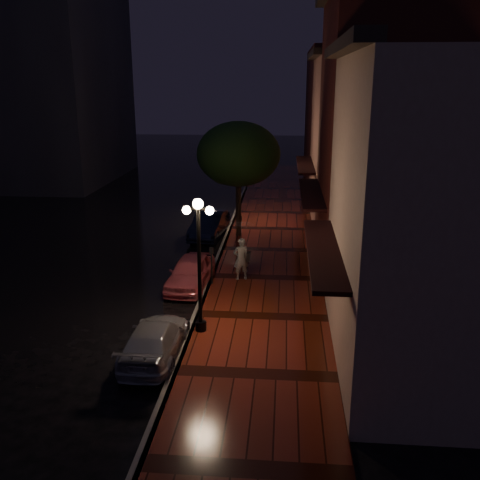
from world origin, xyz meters
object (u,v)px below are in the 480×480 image
at_px(navy_car, 209,225).
at_px(silver_car, 155,340).
at_px(woman_with_umbrella, 241,241).
at_px(streetlamp_far, 239,178).
at_px(pink_car, 191,272).
at_px(parking_meter, 212,262).
at_px(street_tree, 239,156).
at_px(streetlamp_near, 199,258).

relative_size(navy_car, silver_car, 1.05).
distance_m(navy_car, silver_car, 12.67).
relative_size(silver_car, woman_with_umbrella, 1.59).
bearing_deg(streetlamp_far, pink_car, -95.91).
xyz_separation_m(woman_with_umbrella, parking_meter, (-1.11, -0.59, -0.69)).
distance_m(street_tree, navy_car, 3.90).
bearing_deg(parking_meter, street_tree, 95.40).
bearing_deg(woman_with_umbrella, streetlamp_near, 59.22).
bearing_deg(streetlamp_near, woman_with_umbrella, 79.02).
height_order(woman_with_umbrella, parking_meter, woman_with_umbrella).
distance_m(silver_car, woman_with_umbrella, 6.69).
bearing_deg(woman_with_umbrella, streetlamp_far, -104.20).
xyz_separation_m(streetlamp_near, street_tree, (0.26, 10.99, 1.64)).
height_order(streetlamp_near, pink_car, streetlamp_near).
distance_m(streetlamp_near, silver_car, 2.80).
distance_m(pink_car, silver_car, 5.62).
bearing_deg(parking_meter, pink_car, -166.97).
distance_m(streetlamp_far, pink_car, 10.20).
height_order(pink_car, woman_with_umbrella, woman_with_umbrella).
bearing_deg(pink_car, parking_meter, 8.40).
bearing_deg(woman_with_umbrella, parking_meter, 8.19).
xyz_separation_m(streetlamp_far, street_tree, (0.26, -3.01, 1.64)).
height_order(navy_car, woman_with_umbrella, woman_with_umbrella).
distance_m(streetlamp_far, parking_meter, 10.02).
height_order(streetlamp_far, parking_meter, streetlamp_far).
bearing_deg(streetlamp_far, street_tree, -85.09).
bearing_deg(pink_car, woman_with_umbrella, 22.98).
distance_m(streetlamp_near, woman_with_umbrella, 4.86).
relative_size(streetlamp_far, woman_with_umbrella, 1.79).
bearing_deg(streetlamp_near, street_tree, 88.65).
relative_size(streetlamp_near, woman_with_umbrella, 1.79).
distance_m(silver_car, parking_meter, 5.77).
bearing_deg(street_tree, navy_car, 176.11).
xyz_separation_m(streetlamp_far, parking_meter, (-0.20, -9.90, -1.55)).
xyz_separation_m(silver_car, parking_meter, (0.91, 5.67, 0.50)).
distance_m(pink_car, navy_car, 7.05).
relative_size(pink_car, woman_with_umbrella, 1.51).
xyz_separation_m(streetlamp_far, woman_with_umbrella, (0.91, -9.30, -0.86)).
bearing_deg(silver_car, pink_car, -90.46).
bearing_deg(woman_with_umbrella, silver_car, 52.33).
distance_m(street_tree, pink_car, 7.94).
distance_m(streetlamp_far, woman_with_umbrella, 9.39).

